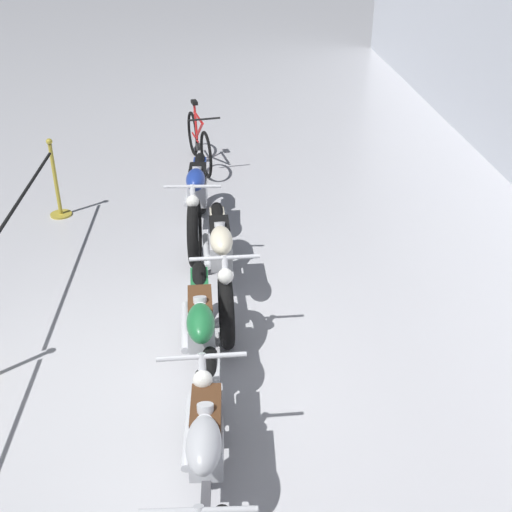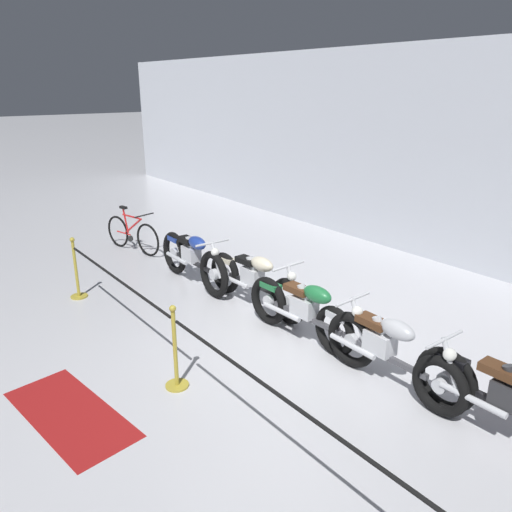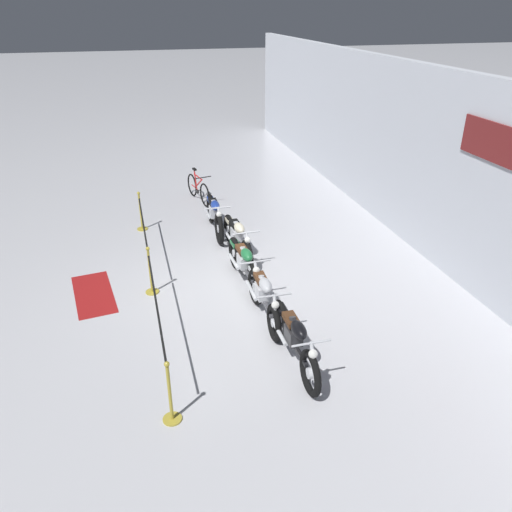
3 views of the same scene
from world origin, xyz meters
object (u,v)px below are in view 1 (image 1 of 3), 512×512
object	(u,v)px
motorcycle_blue_0	(197,200)
bicycle	(199,142)
motorcycle_silver_3	(206,460)
motorcycle_cream_1	(221,260)
stanchion_far_left	(1,252)
motorcycle_green_2	(202,343)

from	to	relation	value
motorcycle_blue_0	bicycle	distance (m)	2.44
motorcycle_silver_3	motorcycle_blue_0	bearing A→B (deg)	-177.77
motorcycle_cream_1	bicycle	xyz separation A→B (m)	(-3.88, -0.32, -0.08)
motorcycle_blue_0	motorcycle_cream_1	size ratio (longest dim) A/B	0.97
motorcycle_blue_0	bicycle	xyz separation A→B (m)	(-2.44, -0.04, -0.11)
motorcycle_silver_3	stanchion_far_left	xyz separation A→B (m)	(-2.50, -2.00, 0.24)
motorcycle_green_2	stanchion_far_left	bearing A→B (deg)	-122.80
motorcycle_cream_1	motorcycle_silver_3	xyz separation A→B (m)	(2.64, -0.12, -0.00)
motorcycle_silver_3	stanchion_far_left	size ratio (longest dim) A/B	0.32
motorcycle_green_2	stanchion_far_left	world-z (taller)	stanchion_far_left
motorcycle_blue_0	motorcycle_cream_1	world-z (taller)	motorcycle_blue_0
stanchion_far_left	bicycle	bearing A→B (deg)	155.90
motorcycle_green_2	motorcycle_silver_3	size ratio (longest dim) A/B	1.02
bicycle	motorcycle_silver_3	bearing A→B (deg)	1.78
motorcycle_blue_0	motorcycle_green_2	xyz separation A→B (m)	(2.82, 0.10, -0.03)
motorcycle_green_2	motorcycle_silver_3	xyz separation A→B (m)	(1.25, 0.05, -0.01)
motorcycle_blue_0	motorcycle_green_2	distance (m)	2.83
motorcycle_cream_1	motorcycle_green_2	bearing A→B (deg)	-6.95
motorcycle_green_2	bicycle	xyz separation A→B (m)	(-5.26, -0.15, -0.09)
motorcycle_cream_1	motorcycle_silver_3	distance (m)	2.64
motorcycle_blue_0	motorcycle_cream_1	bearing A→B (deg)	10.76
motorcycle_silver_3	bicycle	bearing A→B (deg)	-178.22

